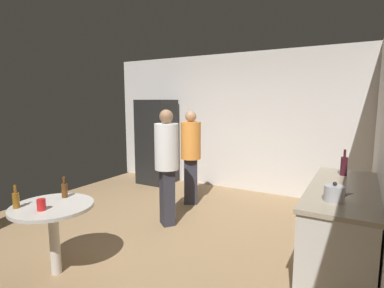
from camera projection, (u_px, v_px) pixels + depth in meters
ground_plane at (148, 238)px, 4.02m from camera, size 5.20×5.20×0.10m
wall_back at (226, 122)px, 6.09m from camera, size 5.32×0.06×2.70m
refrigerator at (157, 142)px, 6.48m from camera, size 0.70×0.68×1.80m
kitchen_counter at (340, 229)px, 3.11m from camera, size 0.64×1.80×0.90m
kettle at (335, 193)px, 2.60m from camera, size 0.24×0.17×0.18m
wine_bottle_on_counter at (344, 166)px, 3.52m from camera, size 0.08×0.08×0.31m
foreground_table at (53, 215)px, 3.02m from camera, size 0.80×0.80×0.73m
beer_bottle_amber at (16, 200)px, 2.90m from camera, size 0.06×0.06×0.23m
beer_bottle_brown at (64, 190)px, 3.23m from camera, size 0.06×0.06×0.23m
plastic_cup_red at (41, 205)px, 2.85m from camera, size 0.08×0.08×0.11m
person_in_white_shirt at (167, 159)px, 4.21m from camera, size 0.48×0.48×1.65m
person_in_orange_shirt at (191, 150)px, 5.10m from camera, size 0.45×0.45×1.61m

